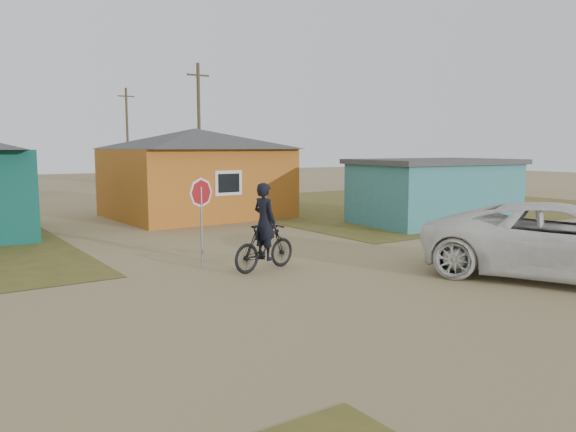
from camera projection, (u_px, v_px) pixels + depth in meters
name	position (u px, v px, depth m)	size (l,w,h in m)	color
ground	(367.00, 288.00, 12.29)	(120.00, 120.00, 0.00)	#958156
grass_ne	(396.00, 203.00, 30.78)	(20.00, 18.00, 0.00)	brown
house_yellow	(196.00, 171.00, 24.91)	(7.72, 6.76, 3.90)	#B6631C
shed_turquoise	(433.00, 191.00, 22.77)	(6.71, 4.93, 2.60)	teal
house_beige_east	(148.00, 161.00, 50.44)	(6.95, 6.05, 3.60)	tan
utility_pole_near	(199.00, 129.00, 33.45)	(1.40, 0.20, 8.00)	#493E2C
utility_pole_far	(127.00, 135.00, 47.12)	(1.40, 0.20, 8.00)	#493E2C
stop_sign	(201.00, 201.00, 14.19)	(0.76, 0.11, 2.31)	gray
cyclist	(265.00, 239.00, 14.01)	(2.02, 0.90, 2.20)	black
vehicle	(566.00, 242.00, 13.04)	(2.94, 6.38, 1.77)	white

